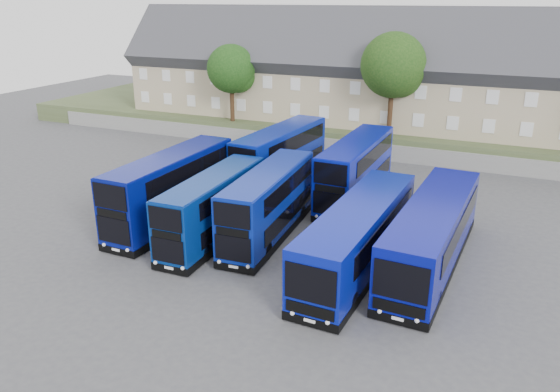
{
  "coord_description": "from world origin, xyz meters",
  "views": [
    {
      "loc": [
        12.65,
        -23.41,
        13.99
      ],
      "look_at": [
        -0.32,
        6.0,
        2.2
      ],
      "focal_mm": 35.0,
      "sensor_mm": 36.0,
      "label": 1
    }
  ],
  "objects_px": {
    "coach_east_a": "(358,238)",
    "tree_west": "(233,71)",
    "dd_front_mid": "(213,209)",
    "tree_mid": "(395,68)",
    "dd_front_left": "(172,190)"
  },
  "relations": [
    {
      "from": "tree_west",
      "to": "dd_front_left",
      "type": "bearing_deg",
      "value": -72.31
    },
    {
      "from": "dd_front_mid",
      "to": "coach_east_a",
      "type": "relative_size",
      "value": 0.76
    },
    {
      "from": "dd_front_mid",
      "to": "tree_west",
      "type": "xyz_separation_m",
      "value": [
        -10.51,
        22.21,
        5.1
      ]
    },
    {
      "from": "tree_mid",
      "to": "tree_west",
      "type": "bearing_deg",
      "value": -178.21
    },
    {
      "from": "coach_east_a",
      "to": "tree_west",
      "type": "xyz_separation_m",
      "value": [
        -19.56,
        22.31,
        5.28
      ]
    },
    {
      "from": "dd_front_left",
      "to": "tree_mid",
      "type": "distance_m",
      "value": 24.1
    },
    {
      "from": "coach_east_a",
      "to": "tree_west",
      "type": "bearing_deg",
      "value": 133.69
    },
    {
      "from": "tree_mid",
      "to": "dd_front_mid",
      "type": "bearing_deg",
      "value": -103.59
    },
    {
      "from": "dd_front_mid",
      "to": "coach_east_a",
      "type": "distance_m",
      "value": 9.05
    },
    {
      "from": "tree_mid",
      "to": "coach_east_a",
      "type": "bearing_deg",
      "value": -81.14
    },
    {
      "from": "dd_front_mid",
      "to": "tree_mid",
      "type": "distance_m",
      "value": 24.15
    },
    {
      "from": "tree_west",
      "to": "tree_mid",
      "type": "relative_size",
      "value": 0.83
    },
    {
      "from": "dd_front_left",
      "to": "tree_west",
      "type": "bearing_deg",
      "value": 108.82
    },
    {
      "from": "coach_east_a",
      "to": "tree_west",
      "type": "distance_m",
      "value": 30.14
    },
    {
      "from": "dd_front_left",
      "to": "tree_west",
      "type": "relative_size",
      "value": 1.48
    }
  ]
}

